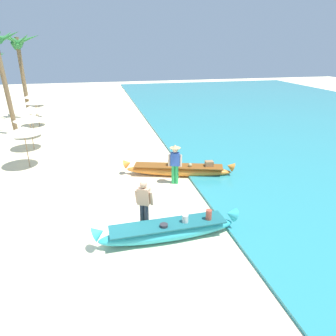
% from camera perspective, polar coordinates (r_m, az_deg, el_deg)
% --- Properties ---
extents(ground_plane, '(80.00, 80.00, 0.00)m').
position_cam_1_polar(ground_plane, '(10.20, -9.71, -9.94)').
color(ground_plane, beige).
extents(boat_cyan_foreground, '(4.33, 0.83, 0.82)m').
position_cam_1_polar(boat_cyan_foreground, '(9.20, 0.10, -11.35)').
color(boat_cyan_foreground, '#33B2BC').
rests_on(boat_cyan_foreground, ground).
extents(boat_orange_midground, '(4.69, 1.96, 0.72)m').
position_cam_1_polar(boat_orange_midground, '(13.43, 1.97, -0.33)').
color(boat_orange_midground, orange).
rests_on(boat_orange_midground, ground).
extents(person_vendor_hatted, '(0.58, 0.44, 1.65)m').
position_cam_1_polar(person_vendor_hatted, '(12.40, 1.30, 1.20)').
color(person_vendor_hatted, green).
rests_on(person_vendor_hatted, ground).
extents(person_tourist_customer, '(0.57, 0.43, 1.62)m').
position_cam_1_polar(person_tourist_customer, '(9.35, -4.42, -6.32)').
color(person_tourist_customer, '#333842').
rests_on(person_tourist_customer, ground).
extents(parasol_row_0, '(1.60, 1.60, 1.91)m').
position_cam_1_polar(parasol_row_0, '(15.35, -24.93, 6.32)').
color(parasol_row_0, '#8E6B47').
rests_on(parasol_row_0, ground).
extents(parasol_row_1, '(1.60, 1.60, 1.91)m').
position_cam_1_polar(parasol_row_1, '(17.96, -24.10, 8.46)').
color(parasol_row_1, '#8E6B47').
rests_on(parasol_row_1, ground).
extents(parasol_row_2, '(1.60, 1.60, 1.91)m').
position_cam_1_polar(parasol_row_2, '(20.34, -23.88, 9.86)').
color(parasol_row_2, '#8E6B47').
rests_on(parasol_row_2, ground).
extents(parasol_row_3, '(1.60, 1.60, 1.91)m').
position_cam_1_polar(parasol_row_3, '(23.20, -23.03, 11.26)').
color(parasol_row_3, '#8E6B47').
rests_on(parasol_row_3, ground).
extents(parasol_row_4, '(1.60, 1.60, 1.91)m').
position_cam_1_polar(parasol_row_4, '(25.91, -23.38, 12.15)').
color(parasol_row_4, '#8E6B47').
rests_on(parasol_row_4, ground).
extents(parasol_row_5, '(1.60, 1.60, 1.91)m').
position_cam_1_polar(parasol_row_5, '(28.53, -22.94, 12.95)').
color(parasol_row_5, '#8E6B47').
rests_on(parasol_row_5, ground).
extents(parasol_row_6, '(1.60, 1.60, 1.91)m').
position_cam_1_polar(parasol_row_6, '(30.99, -22.82, 13.54)').
color(parasol_row_6, '#8E6B47').
rests_on(parasol_row_6, ground).
extents(palm_tree_mid_cluster, '(2.84, 2.71, 6.07)m').
position_cam_1_polar(palm_tree_mid_cluster, '(25.74, -25.62, 18.99)').
color(palm_tree_mid_cluster, brown).
rests_on(palm_tree_mid_cluster, ground).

